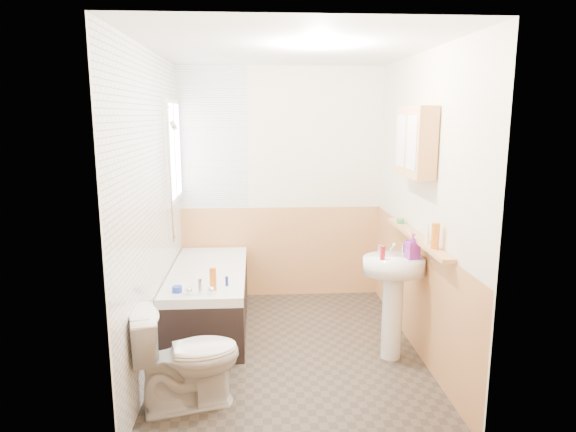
# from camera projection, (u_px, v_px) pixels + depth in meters

# --- Properties ---
(floor) EXTENTS (2.80, 2.80, 0.00)m
(floor) POSITION_uv_depth(u_px,v_px,m) (289.00, 349.00, 4.44)
(floor) COLOR #2F2821
(floor) RESTS_ON ground
(ceiling) EXTENTS (2.80, 2.80, 0.00)m
(ceiling) POSITION_uv_depth(u_px,v_px,m) (289.00, 48.00, 3.96)
(ceiling) COLOR white
(ceiling) RESTS_ON ground
(wall_back) EXTENTS (2.20, 0.02, 2.50)m
(wall_back) POSITION_uv_depth(u_px,v_px,m) (281.00, 185.00, 5.58)
(wall_back) COLOR #EFE1C5
(wall_back) RESTS_ON ground
(wall_front) EXTENTS (2.20, 0.02, 2.50)m
(wall_front) POSITION_uv_depth(u_px,v_px,m) (306.00, 253.00, 2.82)
(wall_front) COLOR #EFE1C5
(wall_front) RESTS_ON ground
(wall_left) EXTENTS (0.02, 2.80, 2.50)m
(wall_left) POSITION_uv_depth(u_px,v_px,m) (152.00, 209.00, 4.13)
(wall_left) COLOR #EFE1C5
(wall_left) RESTS_ON ground
(wall_right) EXTENTS (0.02, 2.80, 2.50)m
(wall_right) POSITION_uv_depth(u_px,v_px,m) (422.00, 206.00, 4.27)
(wall_right) COLOR #EFE1C5
(wall_right) RESTS_ON ground
(wainscot_right) EXTENTS (0.01, 2.80, 1.00)m
(wainscot_right) POSITION_uv_depth(u_px,v_px,m) (415.00, 292.00, 4.41)
(wainscot_right) COLOR tan
(wainscot_right) RESTS_ON wall_right
(wainscot_front) EXTENTS (2.20, 0.01, 1.00)m
(wainscot_front) POSITION_uv_depth(u_px,v_px,m) (305.00, 376.00, 2.98)
(wainscot_front) COLOR tan
(wainscot_front) RESTS_ON wall_front
(wainscot_back) EXTENTS (2.20, 0.01, 1.00)m
(wainscot_back) POSITION_uv_depth(u_px,v_px,m) (281.00, 252.00, 5.70)
(wainscot_back) COLOR tan
(wainscot_back) RESTS_ON wall_back
(tile_cladding_left) EXTENTS (0.01, 2.80, 2.50)m
(tile_cladding_left) POSITION_uv_depth(u_px,v_px,m) (155.00, 209.00, 4.13)
(tile_cladding_left) COLOR white
(tile_cladding_left) RESTS_ON wall_left
(tile_return_back) EXTENTS (0.75, 0.01, 1.50)m
(tile_return_back) POSITION_uv_depth(u_px,v_px,m) (212.00, 139.00, 5.41)
(tile_return_back) COLOR white
(tile_return_back) RESTS_ON wall_back
(window) EXTENTS (0.03, 0.79, 0.99)m
(window) POSITION_uv_depth(u_px,v_px,m) (174.00, 151.00, 4.98)
(window) COLOR white
(window) RESTS_ON wall_left
(bathtub) EXTENTS (0.70, 1.61, 0.71)m
(bathtub) POSITION_uv_depth(u_px,v_px,m) (209.00, 296.00, 4.89)
(bathtub) COLOR black
(bathtub) RESTS_ON floor
(shower_riser) EXTENTS (0.11, 0.09, 1.29)m
(shower_riser) POSITION_uv_depth(u_px,v_px,m) (171.00, 162.00, 4.65)
(shower_riser) COLOR silver
(shower_riser) RESTS_ON wall_left
(toilet) EXTENTS (0.81, 0.58, 0.72)m
(toilet) POSITION_uv_depth(u_px,v_px,m) (187.00, 357.00, 3.52)
(toilet) COLOR white
(toilet) RESTS_ON floor
(sink) EXTENTS (0.51, 0.41, 0.98)m
(sink) POSITION_uv_depth(u_px,v_px,m) (393.00, 287.00, 4.19)
(sink) COLOR white
(sink) RESTS_ON floor
(pine_shelf) EXTENTS (0.10, 1.43, 0.03)m
(pine_shelf) POSITION_uv_depth(u_px,v_px,m) (417.00, 237.00, 4.20)
(pine_shelf) COLOR tan
(pine_shelf) RESTS_ON wall_right
(medicine_cabinet) EXTENTS (0.16, 0.62, 0.56)m
(medicine_cabinet) POSITION_uv_depth(u_px,v_px,m) (415.00, 142.00, 4.11)
(medicine_cabinet) COLOR tan
(medicine_cabinet) RESTS_ON wall_right
(foam_can) EXTENTS (0.07, 0.07, 0.19)m
(foam_can) POSITION_uv_depth(u_px,v_px,m) (435.00, 236.00, 3.76)
(foam_can) COLOR orange
(foam_can) RESTS_ON pine_shelf
(green_bottle) EXTENTS (0.05, 0.05, 0.20)m
(green_bottle) POSITION_uv_depth(u_px,v_px,m) (428.00, 230.00, 3.93)
(green_bottle) COLOR silver
(green_bottle) RESTS_ON pine_shelf
(black_jar) EXTENTS (0.08, 0.08, 0.05)m
(black_jar) POSITION_uv_depth(u_px,v_px,m) (401.00, 221.00, 4.66)
(black_jar) COLOR #388447
(black_jar) RESTS_ON pine_shelf
(soap_bottle) EXTENTS (0.13, 0.22, 0.10)m
(soap_bottle) POSITION_uv_depth(u_px,v_px,m) (412.00, 253.00, 4.10)
(soap_bottle) COLOR purple
(soap_bottle) RESTS_ON sink
(clear_bottle) EXTENTS (0.05, 0.05, 0.11)m
(clear_bottle) POSITION_uv_depth(u_px,v_px,m) (383.00, 253.00, 4.06)
(clear_bottle) COLOR maroon
(clear_bottle) RESTS_ON sink
(blue_gel) EXTENTS (0.06, 0.04, 0.20)m
(blue_gel) POSITION_uv_depth(u_px,v_px,m) (213.00, 279.00, 4.23)
(blue_gel) COLOR orange
(blue_gel) RESTS_ON bathtub
(cream_jar) EXTENTS (0.10, 0.10, 0.05)m
(cream_jar) POSITION_uv_depth(u_px,v_px,m) (177.00, 289.00, 4.20)
(cream_jar) COLOR #19339E
(cream_jar) RESTS_ON bathtub
(orange_bottle) EXTENTS (0.03, 0.03, 0.08)m
(orange_bottle) POSITION_uv_depth(u_px,v_px,m) (227.00, 281.00, 4.36)
(orange_bottle) COLOR navy
(orange_bottle) RESTS_ON bathtub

